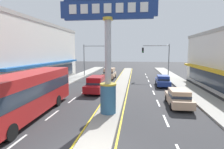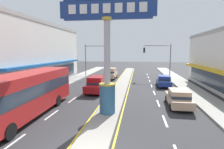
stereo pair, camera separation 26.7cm
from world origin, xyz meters
name	(u,v)px [view 1 (the left image)]	position (x,y,z in m)	size (l,w,h in m)	color
median_strip	(121,85)	(0.00, 18.00, 0.07)	(1.86, 52.00, 0.14)	gray
sidewalk_left	(57,85)	(-8.92, 16.00, 0.09)	(2.78, 60.00, 0.18)	#9E9B93
sidewalk_right	(189,89)	(8.92, 16.00, 0.09)	(2.78, 60.00, 0.18)	#9E9B93
lane_markings	(120,87)	(0.00, 16.65, 0.00)	(8.60, 52.00, 0.01)	silver
district_sign	(108,57)	(0.00, 5.51, 4.45)	(7.06, 1.25, 8.53)	#33668C
storefront_left	(24,53)	(-14.70, 17.53, 4.56)	(8.87, 24.38, 9.13)	silver
traffic_light_left_side	(93,55)	(-6.17, 26.33, 4.25)	(4.86, 0.46, 6.20)	slate
traffic_light_right_side	(159,55)	(6.17, 25.45, 4.25)	(4.86, 0.46, 6.20)	slate
sedan_near_right_lane	(179,98)	(5.88, 8.42, 0.79)	(1.89, 4.33, 1.53)	tan
bus_far_right_lane	(26,93)	(-5.88, 4.15, 1.87)	(2.84, 11.27, 3.26)	#B21E1E
sedan_near_left_lane	(163,81)	(5.88, 17.87, 0.79)	(1.98, 4.37, 1.53)	navy
suv_mid_left_lane	(96,84)	(-2.58, 12.90, 0.98)	(2.05, 4.64, 1.90)	maroon
suv_far_left_oncoming	(109,73)	(-2.58, 23.86, 0.98)	(2.05, 4.64, 1.90)	tan
pedestrian_near_kerb	(25,89)	(-8.67, 8.34, 1.18)	(0.28, 0.40, 1.76)	gold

